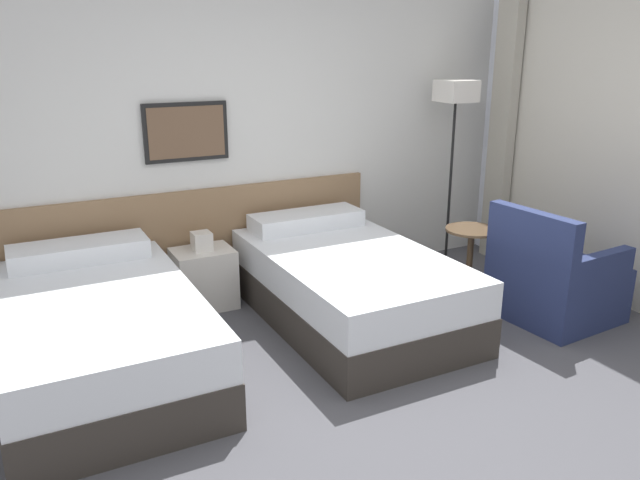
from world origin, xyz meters
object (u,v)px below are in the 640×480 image
Objects in this scene: bed_near_door at (100,333)px; side_table at (470,251)px; armchair at (554,282)px; nightstand at (204,277)px; bed_near_window at (349,285)px; floor_lamp at (455,107)px.

bed_near_door reaches higher than side_table.
nightstand is at bearing 54.40° from armchair.
side_table is (1.91, -0.83, 0.17)m from nightstand.
bed_near_window is 1.05m from side_table.
nightstand is at bearing 156.54° from side_table.
nightstand is at bearing 140.47° from bed_near_window.
bed_near_door is at bearing 177.79° from side_table.
nightstand reaches higher than side_table.
bed_near_door reaches higher than nightstand.
bed_near_door is 2.79m from side_table.
side_table is 0.69× the size of armchair.
bed_near_door is at bearing -140.47° from nightstand.
nightstand is at bearing 177.55° from floor_lamp.
floor_lamp is 2.82× the size of side_table.
nightstand is 2.57m from floor_lamp.
floor_lamp is at bearing 63.90° from side_table.
floor_lamp is at bearing 24.15° from bed_near_window.
armchair is at bearing -12.01° from bed_near_door.
armchair reaches higher than side_table.
bed_near_window is at bearing 60.23° from armchair.
bed_near_door is 1.00× the size of bed_near_window.
nightstand is 0.70× the size of armchair.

